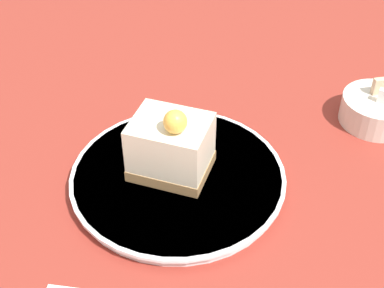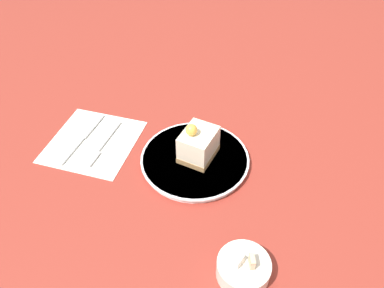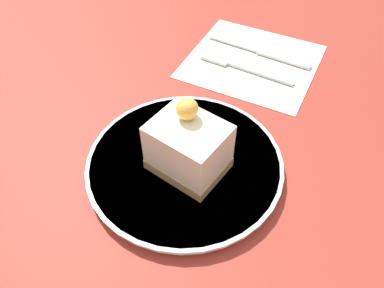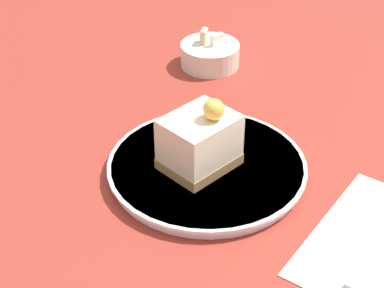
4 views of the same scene
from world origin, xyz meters
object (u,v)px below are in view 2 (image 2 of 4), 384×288
Objects in this scene: plate at (195,159)px; knife at (87,133)px; fork at (100,146)px; sugar_bowl at (243,268)px; cake_slice at (198,144)px.

plate is 0.27m from knife.
plate is at bearing -172.13° from fork.
sugar_bowl is at bearing 153.50° from fork.
knife is at bearing -27.98° from fork.
fork is at bearing 152.02° from knife.
knife is at bearing -32.24° from sugar_bowl.
fork and knife have the same top height.
knife is 2.01× the size of sugar_bowl.
cake_slice is 0.23m from fork.
cake_slice is 0.52× the size of knife.
sugar_bowl is (-0.14, 0.24, 0.01)m from plate.
plate is 2.63× the size of sugar_bowl.
plate is 1.31× the size of knife.
cake_slice reaches higher than plate.
plate is 0.04m from cake_slice.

